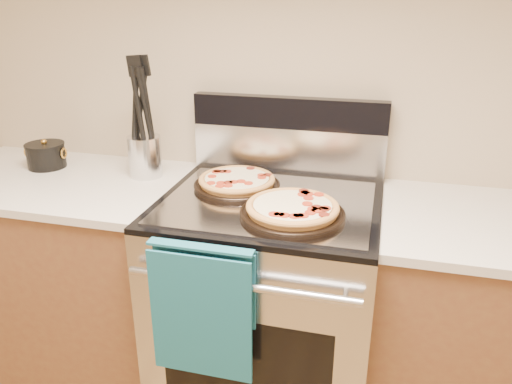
% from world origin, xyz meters
% --- Properties ---
extents(wall_back, '(4.00, 0.00, 4.00)m').
position_xyz_m(wall_back, '(0.00, 2.00, 1.35)').
color(wall_back, tan).
rests_on(wall_back, ground).
extents(range_body, '(0.76, 0.68, 0.90)m').
position_xyz_m(range_body, '(0.00, 1.65, 0.45)').
color(range_body, '#B7B7BC').
rests_on(range_body, ground).
extents(oven_window, '(0.56, 0.01, 0.40)m').
position_xyz_m(oven_window, '(0.00, 1.31, 0.45)').
color(oven_window, black).
rests_on(oven_window, range_body).
extents(cooktop, '(0.76, 0.68, 0.02)m').
position_xyz_m(cooktop, '(0.00, 1.65, 0.91)').
color(cooktop, black).
rests_on(cooktop, range_body).
extents(backsplash_lower, '(0.76, 0.06, 0.18)m').
position_xyz_m(backsplash_lower, '(0.00, 1.96, 1.01)').
color(backsplash_lower, silver).
rests_on(backsplash_lower, cooktop).
extents(backsplash_upper, '(0.76, 0.06, 0.12)m').
position_xyz_m(backsplash_upper, '(0.00, 1.96, 1.16)').
color(backsplash_upper, black).
rests_on(backsplash_upper, backsplash_lower).
extents(oven_handle, '(0.70, 0.03, 0.03)m').
position_xyz_m(oven_handle, '(0.00, 1.27, 0.80)').
color(oven_handle, silver).
rests_on(oven_handle, range_body).
extents(dish_towel, '(0.32, 0.05, 0.42)m').
position_xyz_m(dish_towel, '(-0.12, 1.27, 0.70)').
color(dish_towel, '#16526E').
rests_on(dish_towel, oven_handle).
extents(foil_sheet, '(0.70, 0.55, 0.01)m').
position_xyz_m(foil_sheet, '(0.00, 1.62, 0.92)').
color(foil_sheet, gray).
rests_on(foil_sheet, cooktop).
extents(cabinet_left, '(1.00, 0.62, 0.88)m').
position_xyz_m(cabinet_left, '(-0.88, 1.68, 0.44)').
color(cabinet_left, brown).
rests_on(cabinet_left, ground).
extents(countertop_left, '(1.02, 0.64, 0.03)m').
position_xyz_m(countertop_left, '(-0.88, 1.68, 0.90)').
color(countertop_left, beige).
rests_on(countertop_left, cabinet_left).
extents(pepperoni_pizza_back, '(0.37, 0.37, 0.04)m').
position_xyz_m(pepperoni_pizza_back, '(-0.14, 1.72, 0.95)').
color(pepperoni_pizza_back, '#B77738').
rests_on(pepperoni_pizza_back, foil_sheet).
extents(pepperoni_pizza_front, '(0.35, 0.35, 0.04)m').
position_xyz_m(pepperoni_pizza_front, '(0.10, 1.52, 0.95)').
color(pepperoni_pizza_front, '#B77738').
rests_on(pepperoni_pizza_front, foil_sheet).
extents(utensil_crock, '(0.16, 0.16, 0.16)m').
position_xyz_m(utensil_crock, '(-0.54, 1.79, 0.99)').
color(utensil_crock, silver).
rests_on(utensil_crock, countertop_left).
extents(saucepan, '(0.17, 0.17, 0.09)m').
position_xyz_m(saucepan, '(-0.99, 1.79, 0.96)').
color(saucepan, black).
rests_on(saucepan, countertop_left).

